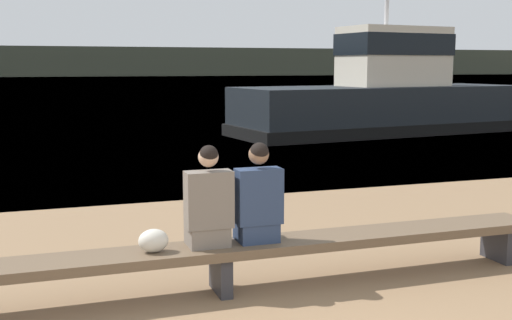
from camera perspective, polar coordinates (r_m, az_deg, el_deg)
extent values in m
plane|color=#386084|center=(130.22, -18.32, 7.03)|extent=(240.00, 240.00, 0.00)
cube|color=#424738|center=(138.20, -18.42, 8.31)|extent=(600.00, 12.00, 5.92)
cube|color=brown|center=(6.29, -3.17, -7.99)|extent=(7.15, 0.53, 0.09)
cube|color=#2D2D33|center=(7.86, 20.70, -6.97)|extent=(0.12, 0.45, 0.38)
cube|color=#2D2D33|center=(6.36, -3.16, -10.04)|extent=(0.12, 0.45, 0.38)
cube|color=#70665B|center=(6.27, -4.35, -6.69)|extent=(0.39, 0.34, 0.19)
cube|color=#70665B|center=(6.12, -4.22, -3.52)|extent=(0.45, 0.22, 0.55)
sphere|color=tan|center=(6.04, -4.26, 0.28)|extent=(0.19, 0.19, 0.19)
sphere|color=black|center=(6.03, -4.23, 0.49)|extent=(0.18, 0.18, 0.18)
cube|color=navy|center=(6.41, 0.03, -6.33)|extent=(0.39, 0.34, 0.19)
cube|color=navy|center=(6.26, 0.24, -3.23)|extent=(0.45, 0.22, 0.54)
sphere|color=#846047|center=(6.19, 0.24, 0.51)|extent=(0.20, 0.20, 0.20)
sphere|color=black|center=(6.17, 0.29, 0.73)|extent=(0.18, 0.18, 0.18)
ellipsoid|color=beige|center=(6.09, -9.10, -7.10)|extent=(0.28, 0.20, 0.22)
cube|color=black|center=(21.48, 10.98, 4.42)|extent=(10.06, 4.27, 1.53)
cube|color=black|center=(21.52, 10.94, 2.88)|extent=(10.27, 4.41, 0.37)
cube|color=beige|center=(21.73, 12.15, 8.97)|extent=(3.62, 2.25, 1.91)
cube|color=black|center=(21.74, 12.18, 9.97)|extent=(3.69, 2.32, 0.69)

